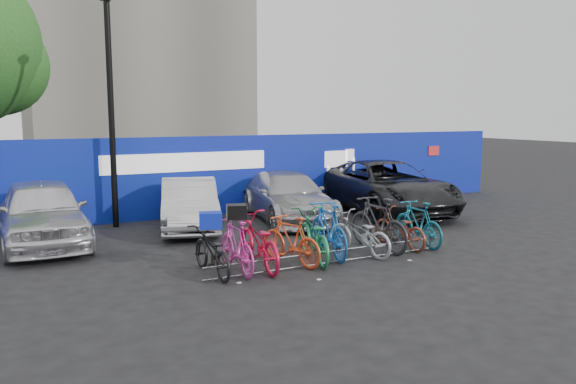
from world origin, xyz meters
TOP-DOWN VIEW (x-y plane):
  - ground at (0.00, 0.00)m, footprint 100.00×100.00m
  - hoarding at (0.01, 6.00)m, footprint 22.00×0.18m
  - lamppost at (-3.20, 5.40)m, footprint 0.25×0.50m
  - bike_rack at (-0.00, -0.60)m, footprint 5.60×0.03m
  - car_0 at (-5.11, 4.02)m, footprint 1.84×4.58m
  - car_1 at (-1.50, 4.20)m, footprint 2.48×4.29m
  - car_2 at (1.46, 4.20)m, footprint 2.63×4.95m
  - car_3 at (4.79, 3.92)m, footprint 3.42×6.08m
  - bike_0 at (-2.47, -0.19)m, footprint 0.65×1.76m
  - bike_1 at (-1.95, -0.21)m, footprint 0.56×1.78m
  - bike_2 at (-1.48, -0.16)m, footprint 0.84×2.10m
  - bike_3 at (-0.76, -0.22)m, footprint 0.89×1.77m
  - bike_4 at (-0.21, -0.17)m, footprint 1.18×2.14m
  - bike_5 at (0.26, -0.02)m, footprint 0.88×2.05m
  - bike_6 at (0.94, -0.20)m, footprint 0.94×1.87m
  - bike_7 at (1.57, -0.02)m, footprint 0.62×2.05m
  - bike_8 at (2.13, -0.06)m, footprint 0.68×1.74m
  - bike_9 at (2.65, -0.11)m, footprint 0.60×1.79m
  - cargo_crate at (-2.47, -0.19)m, footprint 0.50×0.44m
  - cargo_topcase at (-1.95, -0.21)m, footprint 0.45×0.42m

SIDE VIEW (x-z plane):
  - ground at x=0.00m, z-range 0.00..0.00m
  - bike_rack at x=0.00m, z-range 0.01..0.31m
  - bike_8 at x=2.13m, z-range 0.00..0.90m
  - bike_0 at x=-2.47m, z-range 0.00..0.92m
  - bike_6 at x=0.94m, z-range 0.00..0.94m
  - bike_3 at x=-0.76m, z-range 0.00..1.02m
  - bike_1 at x=-1.95m, z-range 0.00..1.06m
  - bike_9 at x=2.65m, z-range 0.00..1.06m
  - bike_4 at x=-0.21m, z-range 0.00..1.07m
  - bike_2 at x=-1.48m, z-range 0.00..1.09m
  - bike_5 at x=0.26m, z-range 0.00..1.20m
  - bike_7 at x=1.57m, z-range 0.00..1.22m
  - car_1 at x=-1.50m, z-range 0.00..1.34m
  - car_2 at x=1.46m, z-range 0.00..1.37m
  - car_0 at x=-5.11m, z-range 0.00..1.56m
  - car_3 at x=4.79m, z-range 0.00..1.60m
  - cargo_crate at x=-2.47m, z-range 0.92..1.22m
  - cargo_topcase at x=-1.95m, z-range 1.06..1.33m
  - hoarding at x=0.01m, z-range 0.00..2.40m
  - lamppost at x=-3.20m, z-range 0.22..6.33m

